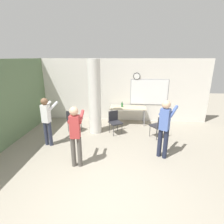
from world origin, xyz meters
name	(u,v)px	position (x,y,z in m)	size (l,w,h in m)	color
ground_plane	(102,203)	(0.00, 0.00, 0.00)	(24.00, 24.00, 0.00)	gray
wall_left_accent	(9,102)	(-3.50, 2.50, 1.40)	(0.12, 7.00, 2.80)	#5B7551
wall_back	(118,90)	(0.03, 5.06, 1.40)	(8.00, 0.15, 2.80)	silver
support_pillar	(95,98)	(-0.77, 3.50, 1.40)	(0.47, 0.47, 2.80)	silver
folding_table	(128,108)	(0.48, 4.56, 0.69)	(1.55, 0.67, 0.75)	tan
bottle_on_table	(122,105)	(0.22, 4.61, 0.84)	(0.08, 0.08, 0.23)	#1E6B2D
chair_mid_room	(159,125)	(1.61, 3.17, 0.51)	(0.62, 0.62, 0.87)	#232328
chair_table_front	(115,121)	(-0.01, 3.48, 0.51)	(0.60, 0.60, 0.87)	#232328
chair_near_pillar	(73,120)	(-1.65, 3.44, 0.51)	(0.61, 0.61, 0.87)	#232328
person_playing_side	(165,125)	(1.53, 1.91, 1.02)	(0.60, 0.72, 1.74)	#1E2338
person_playing_front	(75,132)	(-0.87, 1.24, 0.99)	(0.41, 0.65, 1.68)	#514C47
person_watching_back	(47,118)	(-2.14, 2.32, 0.96)	(0.44, 0.63, 1.63)	#2D3347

